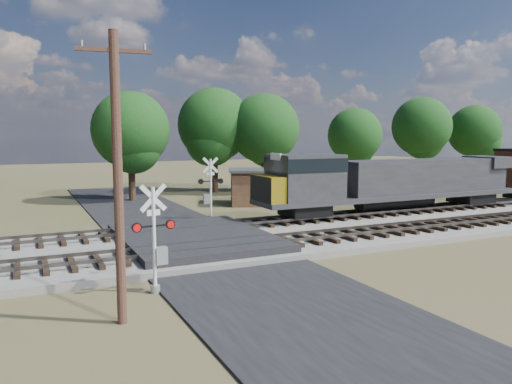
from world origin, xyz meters
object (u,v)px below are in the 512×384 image
utility_pole (118,172)px  crossing_signal_near (157,248)px  equipment_shed (255,186)px  crossing_signal_far (209,194)px

utility_pole → crossing_signal_near: bearing=60.8°
utility_pole → equipment_shed: bearing=61.5°
crossing_signal_near → utility_pole: utility_pole is taller
crossing_signal_near → equipment_shed: crossing_signal_near is taller
crossing_signal_near → utility_pole: (-1.65, -2.37, 2.85)m
crossing_signal_far → equipment_shed: 8.06m
utility_pole → equipment_shed: 25.84m
crossing_signal_near → utility_pole: bearing=-131.4°
equipment_shed → utility_pole: bearing=-102.7°
crossing_signal_near → crossing_signal_far: crossing_signal_far is taller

